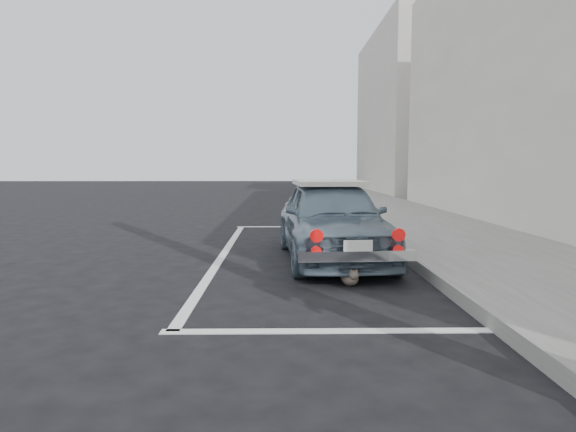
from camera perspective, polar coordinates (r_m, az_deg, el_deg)
ground at (r=4.66m, az=-1.05°, el=-11.50°), size 80.00×80.00×0.00m
sidewalk at (r=7.30m, az=25.15°, el=-5.04°), size 2.80×40.00×0.15m
building_far at (r=25.38m, az=14.00°, el=11.69°), size 3.50×10.00×8.00m
pline_rear at (r=4.21m, az=5.93°, el=-13.41°), size 3.00×0.12×0.01m
pline_front at (r=11.04m, az=1.74°, el=-1.28°), size 3.00×0.12×0.01m
pline_side at (r=7.63m, az=-7.72°, el=-4.61°), size 0.12×7.00×0.01m
retro_coupe at (r=7.17m, az=5.21°, el=-0.36°), size 1.65×3.63×1.21m
cat at (r=5.71m, az=7.37°, el=-7.14°), size 0.26×0.43×0.23m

